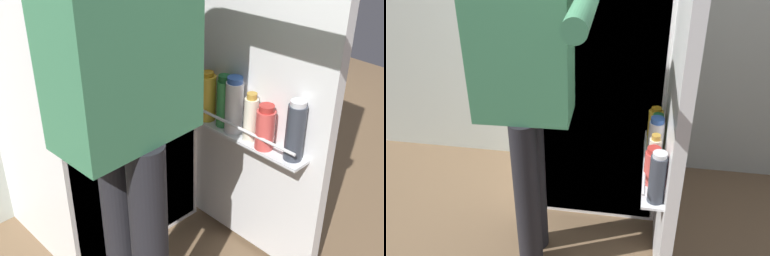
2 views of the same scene
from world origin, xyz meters
The scene contains 3 objects.
ground_plane centered at (0.00, 0.00, 0.00)m, with size 5.32×5.32×0.00m, color brown.
refrigerator centered at (0.03, 0.49, 0.87)m, with size 0.71×1.23×1.74m.
person centered at (-0.27, -0.10, 1.00)m, with size 0.54×0.71×1.66m.
Camera 2 is at (0.20, -1.69, 1.71)m, focal length 40.16 mm.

